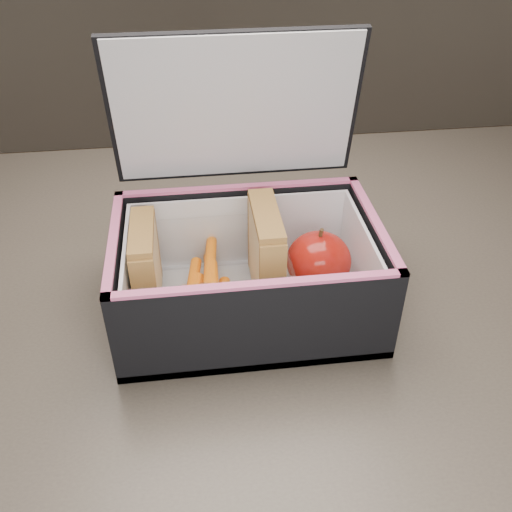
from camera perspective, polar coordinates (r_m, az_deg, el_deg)
The scene contains 8 objects.
kitchen_table at distance 0.71m, azimuth -3.29°, elevation -9.46°, with size 1.20×0.80×0.75m.
lunch_bag at distance 0.59m, azimuth -0.88°, elevation -0.87°, with size 0.27×0.22×0.27m.
plastic_tub at distance 0.60m, azimuth -4.88°, elevation -1.79°, with size 0.17×0.12×0.07m, color white, non-canonical shape.
sandwich_left at distance 0.60m, azimuth -10.91°, elevation -1.05°, with size 0.02×0.08×0.09m.
sandwich_right at distance 0.60m, azimuth 0.99°, elevation 0.21°, with size 0.03×0.09×0.10m.
carrot_sticks at distance 0.60m, azimuth -4.79°, elevation -3.44°, with size 0.06×0.15×0.03m.
paper_napkin at distance 0.63m, azimuth 5.57°, elevation -3.19°, with size 0.07×0.07×0.01m, color white.
red_apple at distance 0.61m, azimuth 6.28°, elevation -0.51°, with size 0.09×0.09×0.07m.
Camera 1 is at (-0.02, -0.49, 1.17)m, focal length 40.00 mm.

